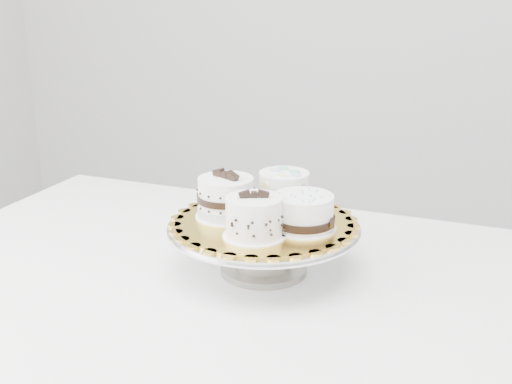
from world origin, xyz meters
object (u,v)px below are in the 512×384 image
(table, at_px, (230,309))
(cake_swirl, at_px, (254,218))
(cake_banded, at_px, (226,199))
(cake_board, at_px, (264,222))
(cake_dots, at_px, (284,190))
(cake_ribbon, at_px, (304,213))
(cake_stand, at_px, (264,239))

(table, height_order, cake_swirl, cake_swirl)
(table, distance_m, cake_banded, 0.21)
(cake_board, height_order, cake_dots, cake_dots)
(cake_banded, height_order, cake_ribbon, cake_banded)
(cake_banded, distance_m, cake_dots, 0.12)
(cake_stand, height_order, cake_board, cake_board)
(cake_stand, bearing_deg, cake_banded, -178.34)
(cake_board, xyz_separation_m, cake_dots, (0.01, 0.08, 0.04))
(table, bearing_deg, cake_stand, 38.93)
(table, relative_size, cake_board, 4.06)
(cake_stand, height_order, cake_ribbon, cake_ribbon)
(cake_dots, height_order, cake_ribbon, cake_dots)
(cake_stand, xyz_separation_m, cake_ribbon, (0.08, -0.01, 0.06))
(cake_swirl, bearing_deg, cake_stand, 72.44)
(cake_board, height_order, cake_swirl, cake_swirl)
(cake_dots, bearing_deg, cake_stand, -111.47)
(cake_banded, bearing_deg, cake_ribbon, 19.80)
(cake_swirl, height_order, cake_dots, cake_swirl)
(cake_board, xyz_separation_m, cake_banded, (-0.07, -0.00, 0.04))
(cake_stand, relative_size, cake_swirl, 2.77)
(cake_board, xyz_separation_m, cake_ribbon, (0.08, -0.01, 0.03))
(cake_board, bearing_deg, cake_ribbon, -6.26)
(table, xyz_separation_m, cake_banded, (-0.02, 0.04, 0.20))
(table, distance_m, cake_dots, 0.25)
(cake_stand, bearing_deg, cake_ribbon, -6.26)
(table, relative_size, cake_swirl, 10.32)
(cake_swirl, relative_size, cake_dots, 1.08)
(cake_stand, relative_size, cake_dots, 2.99)
(table, bearing_deg, cake_banded, 120.50)
(table, distance_m, cake_ribbon, 0.24)
(table, height_order, cake_board, cake_board)
(cake_stand, distance_m, cake_ribbon, 0.10)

